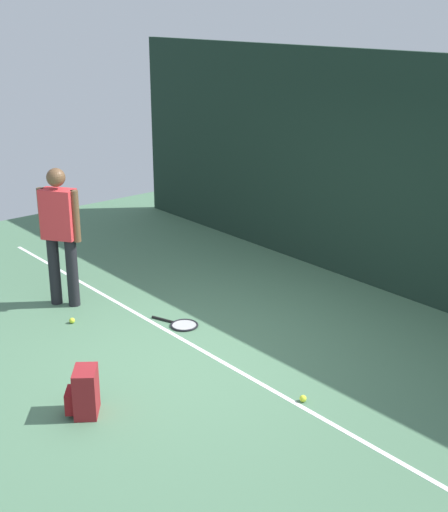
{
  "coord_description": "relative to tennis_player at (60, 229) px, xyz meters",
  "views": [
    {
      "loc": [
        5.35,
        -4.1,
        3.46
      ],
      "look_at": [
        0.0,
        0.4,
        1.0
      ],
      "focal_mm": 49.91,
      "sensor_mm": 36.0,
      "label": 1
    }
  ],
  "objects": [
    {
      "name": "ground_plane",
      "position": [
        2.06,
        0.41,
        -0.97
      ],
      "size": [
        12.0,
        12.0,
        0.0
      ],
      "primitive_type": "plane",
      "color": "#4C7556"
    },
    {
      "name": "back_fence",
      "position": [
        2.06,
        3.41,
        0.52
      ],
      "size": [
        10.0,
        0.1,
        2.97
      ],
      "primitive_type": "cube",
      "color": "#192D23",
      "rests_on": "ground"
    },
    {
      "name": "court_line",
      "position": [
        2.06,
        0.5,
        -0.96
      ],
      "size": [
        9.0,
        0.05,
        0.0
      ],
      "primitive_type": "cube",
      "color": "white",
      "rests_on": "ground"
    },
    {
      "name": "tennis_player",
      "position": [
        0.0,
        0.0,
        0.0
      ],
      "size": [
        0.45,
        0.41,
        1.7
      ],
      "rotation": [
        0.0,
        0.0,
        -2.54
      ],
      "color": "black",
      "rests_on": "ground"
    },
    {
      "name": "tennis_racket",
      "position": [
        1.42,
        0.72,
        -0.95
      ],
      "size": [
        0.64,
        0.41,
        0.03
      ],
      "rotation": [
        0.0,
        0.0,
        0.34
      ],
      "color": "black",
      "rests_on": "ground"
    },
    {
      "name": "backpack",
      "position": [
        2.36,
        -1.06,
        -0.76
      ],
      "size": [
        0.38,
        0.38,
        0.44
      ],
      "rotation": [
        0.0,
        0.0,
        5.63
      ],
      "color": "maroon",
      "rests_on": "ground"
    },
    {
      "name": "tennis_ball_near_player",
      "position": [
        3.48,
        0.58,
        -0.93
      ],
      "size": [
        0.07,
        0.07,
        0.07
      ],
      "primitive_type": "sphere",
      "color": "#CCE033",
      "rests_on": "ground"
    },
    {
      "name": "tennis_ball_by_fence",
      "position": [
        0.55,
        -0.22,
        -0.93
      ],
      "size": [
        0.07,
        0.07,
        0.07
      ],
      "primitive_type": "sphere",
      "color": "#CCE033",
      "rests_on": "ground"
    }
  ]
}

